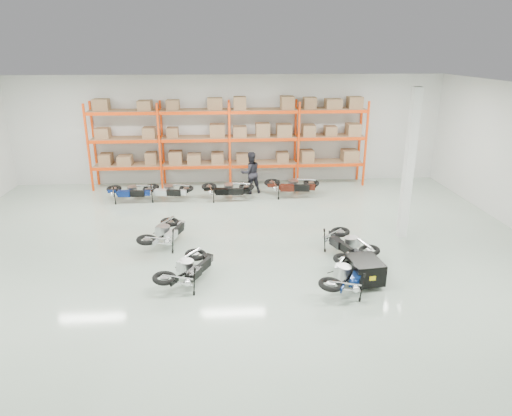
{
  "coord_description": "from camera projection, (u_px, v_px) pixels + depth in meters",
  "views": [
    {
      "loc": [
        -0.19,
        -12.21,
        5.53
      ],
      "look_at": [
        0.67,
        0.31,
        1.1
      ],
      "focal_mm": 32.0,
      "sensor_mm": 36.0,
      "label": 1
    }
  ],
  "objects": [
    {
      "name": "room",
      "position": [
        233.0,
        173.0,
        12.6
      ],
      "size": [
        18.0,
        18.0,
        18.0
      ],
      "color": "#A8BCAA",
      "rests_on": "ground"
    },
    {
      "name": "pallet_rack",
      "position": [
        229.0,
        132.0,
        18.66
      ],
      "size": [
        11.28,
        0.98,
        3.62
      ],
      "color": "#FF440D",
      "rests_on": "ground"
    },
    {
      "name": "structural_column",
      "position": [
        409.0,
        166.0,
        13.4
      ],
      "size": [
        0.25,
        0.25,
        4.5
      ],
      "primitive_type": "cube",
      "color": "white",
      "rests_on": "ground"
    },
    {
      "name": "moto_blue_centre",
      "position": [
        347.0,
        269.0,
        10.9
      ],
      "size": [
        1.51,
        1.88,
        1.09
      ],
      "primitive_type": null,
      "rotation": [
        0.0,
        -0.09,
        2.67
      ],
      "color": "#07194A",
      "rests_on": "ground"
    },
    {
      "name": "moto_silver_left",
      "position": [
        165.0,
        228.0,
        13.34
      ],
      "size": [
        1.4,
        1.91,
        1.11
      ],
      "primitive_type": null,
      "rotation": [
        0.0,
        -0.09,
        2.78
      ],
      "color": "#A8ACAF",
      "rests_on": "ground"
    },
    {
      "name": "moto_black_far_left",
      "position": [
        188.0,
        264.0,
        11.18
      ],
      "size": [
        1.53,
        1.88,
        1.09
      ],
      "primitive_type": null,
      "rotation": [
        0.0,
        -0.09,
        2.65
      ],
      "color": "black",
      "rests_on": "ground"
    },
    {
      "name": "moto_touring_right",
      "position": [
        348.0,
        239.0,
        12.64
      ],
      "size": [
        1.34,
        1.86,
        1.09
      ],
      "primitive_type": null,
      "rotation": [
        0.0,
        -0.09,
        0.34
      ],
      "color": "black",
      "rests_on": "ground"
    },
    {
      "name": "trailer",
      "position": [
        365.0,
        270.0,
        11.18
      ],
      "size": [
        0.83,
        1.56,
        0.64
      ],
      "rotation": [
        0.0,
        0.0,
        0.11
      ],
      "color": "black",
      "rests_on": "ground"
    },
    {
      "name": "moto_back_a",
      "position": [
        130.0,
        188.0,
        17.21
      ],
      "size": [
        1.74,
        0.99,
        1.08
      ],
      "primitive_type": null,
      "rotation": [
        0.0,
        -0.09,
        1.47
      ],
      "color": "navy",
      "rests_on": "ground"
    },
    {
      "name": "moto_back_b",
      "position": [
        167.0,
        187.0,
        17.34
      ],
      "size": [
        1.78,
        1.12,
        1.07
      ],
      "primitive_type": null,
      "rotation": [
        0.0,
        -0.09,
        1.38
      ],
      "color": "silver",
      "rests_on": "ground"
    },
    {
      "name": "moto_back_c",
      "position": [
        227.0,
        186.0,
        17.39
      ],
      "size": [
        1.82,
        1.03,
        1.13
      ],
      "primitive_type": null,
      "rotation": [
        0.0,
        -0.09,
        1.48
      ],
      "color": "black",
      "rests_on": "ground"
    },
    {
      "name": "moto_back_d",
      "position": [
        292.0,
        182.0,
        17.78
      ],
      "size": [
        1.95,
        1.12,
        1.2
      ],
      "primitive_type": null,
      "rotation": [
        0.0,
        -0.09,
        1.46
      ],
      "color": "#45160D",
      "rests_on": "ground"
    },
    {
      "name": "person_back",
      "position": [
        251.0,
        173.0,
        18.06
      ],
      "size": [
        0.96,
        0.83,
        1.68
      ],
      "primitive_type": "imported",
      "rotation": [
        0.0,
        0.0,
        3.42
      ],
      "color": "black",
      "rests_on": "ground"
    }
  ]
}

